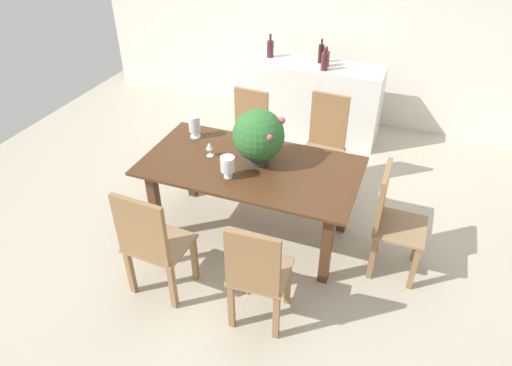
% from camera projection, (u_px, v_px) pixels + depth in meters
% --- Properties ---
extents(ground_plane, '(7.04, 7.04, 0.00)m').
position_uv_depth(ground_plane, '(255.00, 225.00, 4.47)').
color(ground_plane, '#BCB29E').
extents(back_wall, '(6.40, 0.10, 2.60)m').
position_uv_depth(back_wall, '(330.00, 18.00, 5.72)').
color(back_wall, silver).
rests_on(back_wall, ground).
extents(dining_table, '(1.86, 0.98, 0.76)m').
position_uv_depth(dining_table, '(250.00, 177.00, 4.03)').
color(dining_table, '#4C2D19').
rests_on(dining_table, ground).
extents(chair_near_right, '(0.44, 0.44, 0.96)m').
position_uv_depth(chair_near_right, '(257.00, 273.00, 3.23)').
color(chair_near_right, olive).
rests_on(chair_near_right, ground).
extents(chair_far_left, '(0.43, 0.45, 0.95)m').
position_uv_depth(chair_far_left, '(248.00, 130.00, 4.95)').
color(chair_far_left, olive).
rests_on(chair_far_left, ground).
extents(chair_foot_end, '(0.41, 0.43, 0.97)m').
position_uv_depth(chair_foot_end, '(390.00, 217.00, 3.73)').
color(chair_foot_end, olive).
rests_on(chair_foot_end, ground).
extents(chair_far_right, '(0.44, 0.44, 1.04)m').
position_uv_depth(chair_far_right, '(325.00, 141.00, 4.68)').
color(chair_far_right, olive).
rests_on(chair_far_right, ground).
extents(chair_near_left, '(0.49, 0.43, 1.00)m').
position_uv_depth(chair_near_left, '(151.00, 241.00, 3.46)').
color(chair_near_left, olive).
rests_on(chair_near_left, ground).
extents(flower_centerpiece, '(0.44, 0.44, 0.49)m').
position_uv_depth(flower_centerpiece, '(259.00, 136.00, 3.84)').
color(flower_centerpiece, '#333338').
rests_on(flower_centerpiece, dining_table).
extents(crystal_vase_left, '(0.12, 0.12, 0.19)m').
position_uv_depth(crystal_vase_left, '(228.00, 165.00, 3.74)').
color(crystal_vase_left, silver).
rests_on(crystal_vase_left, dining_table).
extents(crystal_vase_center_near, '(0.11, 0.11, 0.22)m').
position_uv_depth(crystal_vase_center_near, '(194.00, 125.00, 4.28)').
color(crystal_vase_center_near, silver).
rests_on(crystal_vase_center_near, dining_table).
extents(wine_glass, '(0.07, 0.07, 0.13)m').
position_uv_depth(wine_glass, '(209.00, 146.00, 4.03)').
color(wine_glass, silver).
rests_on(wine_glass, dining_table).
extents(kitchen_counter, '(1.53, 0.52, 0.92)m').
position_uv_depth(kitchen_counter, '(317.00, 101.00, 5.70)').
color(kitchen_counter, silver).
rests_on(kitchen_counter, ground).
extents(wine_bottle_clear, '(0.08, 0.08, 0.28)m').
position_uv_depth(wine_bottle_clear, '(270.00, 48.00, 5.59)').
color(wine_bottle_clear, '#511E28').
rests_on(wine_bottle_clear, kitchen_counter).
extents(wine_bottle_green, '(0.08, 0.08, 0.26)m').
position_uv_depth(wine_bottle_green, '(325.00, 61.00, 5.24)').
color(wine_bottle_green, '#511E28').
rests_on(wine_bottle_green, kitchen_counter).
extents(wine_bottle_tall, '(0.07, 0.07, 0.28)m').
position_uv_depth(wine_bottle_tall, '(321.00, 53.00, 5.43)').
color(wine_bottle_tall, black).
rests_on(wine_bottle_tall, kitchen_counter).
extents(wine_bottle_amber, '(0.08, 0.08, 0.23)m').
position_uv_depth(wine_bottle_amber, '(326.00, 59.00, 5.34)').
color(wine_bottle_amber, '#511E28').
rests_on(wine_bottle_amber, kitchen_counter).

